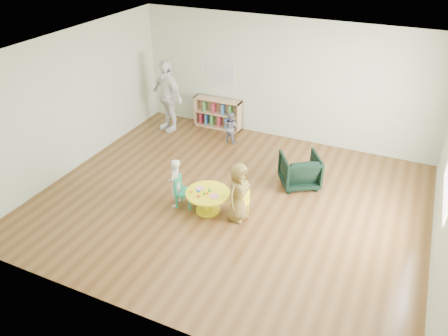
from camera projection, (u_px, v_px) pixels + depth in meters
name	position (u px, v px, depth m)	size (l,w,h in m)	color
room	(233.00, 107.00, 7.27)	(7.10, 7.00, 2.80)	brown
activity_table	(208.00, 198.00, 7.82)	(0.80, 0.80, 0.44)	#FFF515
kid_chair_left	(183.00, 191.00, 7.96)	(0.35, 0.35, 0.58)	#1A936D
kid_chair_right	(241.00, 203.00, 7.69)	(0.30, 0.30, 0.51)	#FFF515
bookshelf	(218.00, 113.00, 10.87)	(1.20, 0.30, 0.75)	tan
alphabet_poster	(220.00, 73.00, 10.46)	(0.74, 0.01, 0.54)	white
armchair	(300.00, 170.00, 8.55)	(0.71, 0.73, 0.66)	black
child_left	(175.00, 183.00, 7.89)	(0.34, 0.23, 0.94)	silver
child_right	(239.00, 192.00, 7.48)	(0.54, 0.35, 1.11)	gold
toddler	(231.00, 127.00, 10.14)	(0.36, 0.28, 0.75)	#17183B
adult_caretaker	(167.00, 96.00, 10.49)	(1.03, 0.43, 1.76)	white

